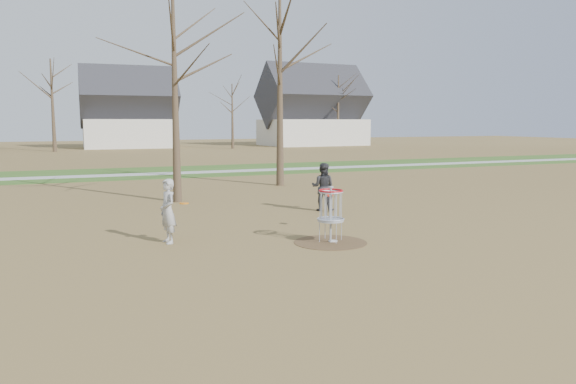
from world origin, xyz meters
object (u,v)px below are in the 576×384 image
at_px(player_throwing, 323,187).
at_px(disc_golf_basket, 331,206).
at_px(disc_grounded, 333,241).
at_px(player_standing, 168,211).

height_order(player_throwing, disc_golf_basket, player_throwing).
xyz_separation_m(player_throwing, disc_golf_basket, (-2.02, -4.53, 0.12)).
bearing_deg(disc_grounded, player_throwing, 66.74).
height_order(player_standing, player_throwing, player_throwing).
bearing_deg(disc_golf_basket, player_throwing, 65.94).
xyz_separation_m(player_throwing, disc_grounded, (-1.92, -4.47, -0.78)).
bearing_deg(disc_grounded, disc_golf_basket, -148.80).
bearing_deg(disc_golf_basket, player_standing, 157.93).
distance_m(player_standing, player_throwing, 6.45).
xyz_separation_m(disc_grounded, disc_golf_basket, (-0.10, -0.06, 0.89)).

